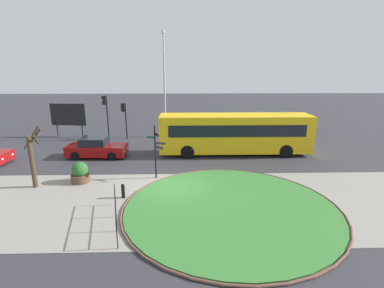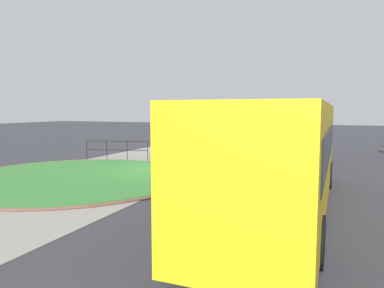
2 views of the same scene
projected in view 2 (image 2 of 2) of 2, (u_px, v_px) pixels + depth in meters
The scene contains 12 objects.
ground at pixel (162, 171), 17.09m from camera, with size 120.00×120.00×0.00m, color #333338.
sidewalk_paving at pixel (125, 169), 17.85m from camera, with size 32.00×7.90×0.02m, color gray.
grass_island at pixel (75, 177), 15.39m from camera, with size 10.11×10.11×0.10m, color #387A33.
grass_kerb_ring at pixel (75, 177), 15.39m from camera, with size 10.42×10.42×0.11m, color brown.
signpost_directional at pixel (194, 131), 17.33m from camera, with size 1.10×0.84×3.29m.
bollard_foreground at pixel (159, 155), 19.84m from camera, with size 0.18×0.18×0.79m.
railing_grass_edge at pixel (117, 148), 20.56m from camera, with size 0.93×3.58×1.15m.
bus_yellow at pixel (284, 154), 10.31m from camera, with size 11.52×2.54×3.07m.
car_near_lane at pixel (290, 139), 27.97m from camera, with size 4.02×2.00×1.43m.
car_far_lane at pixel (299, 149), 20.29m from camera, with size 4.44×2.01×1.51m.
planter_near_signpost at pixel (214, 149), 21.71m from camera, with size 1.09×1.09×1.25m.
street_tree_bare at pixel (216, 128), 23.94m from camera, with size 1.19×0.95×3.46m.
Camera 2 is at (15.11, 7.67, 2.93)m, focal length 33.47 mm.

